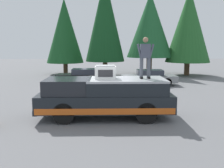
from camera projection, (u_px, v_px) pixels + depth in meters
The scene contains 10 objects.
ground_plane at pixel (96, 116), 11.46m from camera, with size 90.00×90.00×0.00m, color slate.
pickup_truck at pixel (105, 97), 11.05m from camera, with size 2.01×5.54×1.65m.
compressor_unit at pixel (105, 72), 10.82m from camera, with size 0.65×0.84×0.56m.
person_on_truck_bed at pixel (145, 57), 10.85m from camera, with size 0.29×0.72×1.69m.
parked_car_grey at pixel (149, 77), 19.97m from camera, with size 1.64×4.10×1.16m.
parked_car_black at pixel (84, 76), 20.73m from camera, with size 1.64×4.10×1.16m.
conifer_far_left at pixel (189, 25), 25.70m from camera, with size 4.30×4.30×8.40m.
conifer_left at pixel (150, 25), 25.97m from camera, with size 4.49×4.49×8.04m.
conifer_center_left at pixel (105, 19), 25.39m from camera, with size 3.78×3.78×9.52m.
conifer_center_right at pixel (65, 31), 26.98m from camera, with size 3.76×3.76×7.63m.
Camera 1 is at (-11.14, -0.41, 3.05)m, focal length 42.64 mm.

